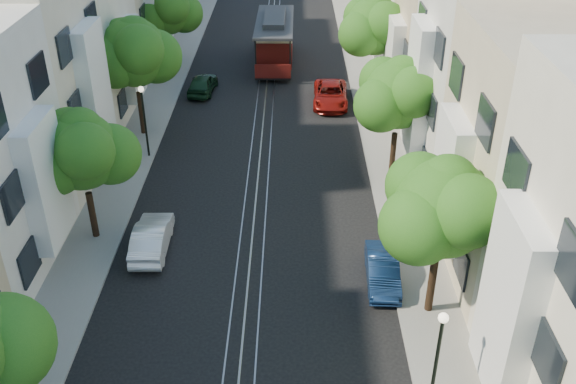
{
  "coord_description": "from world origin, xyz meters",
  "views": [
    {
      "loc": [
        1.8,
        -10.35,
        16.96
      ],
      "look_at": [
        1.65,
        14.46,
        2.2
      ],
      "focal_mm": 40.0,
      "sensor_mm": 36.0,
      "label": 1
    }
  ],
  "objects_px": {
    "tree_w_c": "(135,54)",
    "lamp_east": "(438,350)",
    "tree_e_d": "(376,27)",
    "tree_w_b": "(82,153)",
    "tree_w_d": "(168,11)",
    "lamp_west": "(144,111)",
    "parked_car_w_far": "(203,83)",
    "parked_car_w_mid": "(152,237)",
    "tree_e_c": "(400,96)",
    "parked_car_e_mid": "(383,270)",
    "cable_car": "(275,38)",
    "tree_e_b": "(444,210)",
    "parked_car_e_far": "(330,95)"
  },
  "relations": [
    {
      "from": "tree_w_c",
      "to": "parked_car_e_mid",
      "type": "xyz_separation_m",
      "value": [
        12.74,
        -14.14,
        -4.46
      ]
    },
    {
      "from": "tree_e_b",
      "to": "lamp_east",
      "type": "bearing_deg",
      "value": -100.93
    },
    {
      "from": "lamp_east",
      "to": "parked_car_e_far",
      "type": "distance_m",
      "value": 25.96
    },
    {
      "from": "lamp_east",
      "to": "parked_car_w_far",
      "type": "xyz_separation_m",
      "value": [
        -10.7,
        27.77,
        -2.17
      ]
    },
    {
      "from": "lamp_west",
      "to": "lamp_east",
      "type": "bearing_deg",
      "value": -55.01
    },
    {
      "from": "tree_e_d",
      "to": "cable_car",
      "type": "bearing_deg",
      "value": 134.82
    },
    {
      "from": "tree_w_d",
      "to": "parked_car_w_far",
      "type": "relative_size",
      "value": 1.64
    },
    {
      "from": "tree_w_b",
      "to": "tree_w_c",
      "type": "bearing_deg",
      "value": 90.0
    },
    {
      "from": "lamp_east",
      "to": "lamp_west",
      "type": "distance_m",
      "value": 21.97
    },
    {
      "from": "tree_e_d",
      "to": "tree_w_b",
      "type": "bearing_deg",
      "value": -130.27
    },
    {
      "from": "tree_w_c",
      "to": "tree_w_d",
      "type": "bearing_deg",
      "value": 90.0
    },
    {
      "from": "tree_e_d",
      "to": "parked_car_w_far",
      "type": "distance_m",
      "value": 12.42
    },
    {
      "from": "tree_e_c",
      "to": "parked_car_w_mid",
      "type": "height_order",
      "value": "tree_e_c"
    },
    {
      "from": "tree_w_c",
      "to": "tree_w_d",
      "type": "distance_m",
      "value": 11.01
    },
    {
      "from": "tree_e_c",
      "to": "lamp_west",
      "type": "bearing_deg",
      "value": 171.51
    },
    {
      "from": "lamp_west",
      "to": "tree_w_c",
      "type": "bearing_deg",
      "value": 105.75
    },
    {
      "from": "tree_e_c",
      "to": "tree_e_b",
      "type": "bearing_deg",
      "value": -90.0
    },
    {
      "from": "lamp_west",
      "to": "parked_car_e_far",
      "type": "height_order",
      "value": "lamp_west"
    },
    {
      "from": "tree_e_d",
      "to": "tree_w_c",
      "type": "xyz_separation_m",
      "value": [
        -14.4,
        -6.0,
        0.2
      ]
    },
    {
      "from": "tree_w_b",
      "to": "parked_car_w_far",
      "type": "height_order",
      "value": "tree_w_b"
    },
    {
      "from": "tree_w_b",
      "to": "lamp_west",
      "type": "bearing_deg",
      "value": 84.03
    },
    {
      "from": "parked_car_e_mid",
      "to": "parked_car_e_far",
      "type": "relative_size",
      "value": 0.76
    },
    {
      "from": "lamp_west",
      "to": "parked_car_e_mid",
      "type": "xyz_separation_m",
      "value": [
        11.9,
        -11.16,
        -2.24
      ]
    },
    {
      "from": "tree_e_b",
      "to": "parked_car_e_far",
      "type": "distance_m",
      "value": 21.41
    },
    {
      "from": "tree_e_d",
      "to": "lamp_west",
      "type": "height_order",
      "value": "tree_e_d"
    },
    {
      "from": "tree_e_b",
      "to": "lamp_east",
      "type": "distance_m",
      "value": 5.41
    },
    {
      "from": "lamp_east",
      "to": "cable_car",
      "type": "height_order",
      "value": "lamp_east"
    },
    {
      "from": "tree_w_b",
      "to": "lamp_west",
      "type": "height_order",
      "value": "tree_w_b"
    },
    {
      "from": "parked_car_e_far",
      "to": "parked_car_w_mid",
      "type": "distance_m",
      "value": 18.9
    },
    {
      "from": "cable_car",
      "to": "parked_car_e_mid",
      "type": "relative_size",
      "value": 2.44
    },
    {
      "from": "tree_e_d",
      "to": "tree_w_b",
      "type": "distance_m",
      "value": 22.28
    },
    {
      "from": "tree_e_c",
      "to": "lamp_west",
      "type": "relative_size",
      "value": 1.57
    },
    {
      "from": "tree_e_b",
      "to": "tree_w_c",
      "type": "height_order",
      "value": "tree_w_c"
    },
    {
      "from": "parked_car_e_mid",
      "to": "parked_car_w_mid",
      "type": "distance_m",
      "value": 10.25
    },
    {
      "from": "tree_e_d",
      "to": "lamp_east",
      "type": "distance_m",
      "value": 27.07
    },
    {
      "from": "tree_w_c",
      "to": "lamp_east",
      "type": "relative_size",
      "value": 1.71
    },
    {
      "from": "tree_w_b",
      "to": "tree_w_d",
      "type": "distance_m",
      "value": 22.0
    },
    {
      "from": "tree_w_c",
      "to": "parked_car_e_mid",
      "type": "height_order",
      "value": "tree_w_c"
    },
    {
      "from": "tree_e_c",
      "to": "parked_car_w_mid",
      "type": "distance_m",
      "value": 14.11
    },
    {
      "from": "tree_e_c",
      "to": "parked_car_w_mid",
      "type": "bearing_deg",
      "value": -149.38
    },
    {
      "from": "parked_car_w_mid",
      "to": "parked_car_w_far",
      "type": "bearing_deg",
      "value": -90.94
    },
    {
      "from": "tree_w_d",
      "to": "lamp_east",
      "type": "xyz_separation_m",
      "value": [
        13.44,
        -31.98,
        -1.75
      ]
    },
    {
      "from": "tree_e_c",
      "to": "tree_w_d",
      "type": "distance_m",
      "value": 21.53
    },
    {
      "from": "tree_w_b",
      "to": "tree_w_c",
      "type": "distance_m",
      "value": 11.02
    },
    {
      "from": "lamp_east",
      "to": "parked_car_w_far",
      "type": "bearing_deg",
      "value": 111.07
    },
    {
      "from": "parked_car_e_far",
      "to": "parked_car_w_mid",
      "type": "bearing_deg",
      "value": -115.16
    },
    {
      "from": "parked_car_e_mid",
      "to": "cable_car",
      "type": "bearing_deg",
      "value": 102.72
    },
    {
      "from": "parked_car_e_far",
      "to": "parked_car_w_mid",
      "type": "relative_size",
      "value": 1.2
    },
    {
      "from": "lamp_east",
      "to": "tree_e_b",
      "type": "bearing_deg",
      "value": 79.07
    },
    {
      "from": "tree_e_b",
      "to": "tree_w_d",
      "type": "relative_size",
      "value": 1.03
    }
  ]
}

